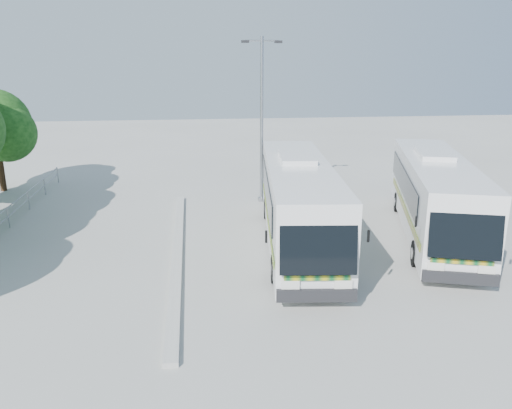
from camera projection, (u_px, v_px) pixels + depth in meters
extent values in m
plane|color=#A9A9A4|center=(239.00, 268.00, 18.40)|extent=(100.00, 100.00, 0.00)
cube|color=#B2B2AD|center=(177.00, 250.00, 20.00)|extent=(0.40, 16.00, 0.15)
cylinder|color=gray|center=(54.00, 178.00, 30.36)|extent=(0.06, 0.06, 1.00)
cylinder|color=#382314|center=(1.00, 168.00, 29.12)|extent=(0.36, 0.36, 2.77)
sphere|color=#10360E|center=(6.00, 133.00, 28.16)|extent=(3.28, 3.28, 3.28)
cube|color=silver|center=(298.00, 200.00, 20.49)|extent=(3.81, 12.17, 3.04)
cube|color=black|center=(318.00, 242.00, 14.61)|extent=(2.33, 0.71, 1.94)
cube|color=black|center=(267.00, 188.00, 20.94)|extent=(1.12, 9.52, 1.10)
cube|color=black|center=(327.00, 188.00, 20.98)|extent=(1.12, 9.52, 1.10)
cube|color=#0B4F24|center=(267.00, 216.00, 20.34)|extent=(1.19, 10.31, 0.28)
cylinder|color=black|center=(275.00, 269.00, 17.11)|extent=(0.41, 1.02, 1.00)
cylinder|color=black|center=(341.00, 268.00, 17.15)|extent=(0.41, 1.02, 1.00)
cylinder|color=black|center=(267.00, 209.00, 24.11)|extent=(0.41, 1.02, 1.00)
cylinder|color=black|center=(314.00, 208.00, 24.14)|extent=(0.41, 1.02, 1.00)
cube|color=silver|center=(434.00, 194.00, 21.56)|extent=(5.88, 11.99, 3.00)
cube|color=black|center=(466.00, 229.00, 15.85)|extent=(2.29, 1.11, 1.91)
cube|color=black|center=(404.00, 181.00, 22.23)|extent=(2.88, 9.02, 1.08)
cube|color=black|center=(462.00, 184.00, 21.81)|extent=(2.88, 9.02, 1.08)
cube|color=#0B5329|center=(404.00, 207.00, 21.65)|extent=(3.09, 9.76, 0.28)
cylinder|color=black|center=(416.00, 254.00, 18.49)|extent=(0.58, 1.03, 0.98)
cylinder|color=black|center=(480.00, 257.00, 18.12)|extent=(0.58, 1.03, 0.98)
cylinder|color=black|center=(398.00, 202.00, 25.28)|extent=(0.58, 1.03, 0.98)
cylinder|color=black|center=(444.00, 204.00, 24.91)|extent=(0.58, 1.03, 0.98)
cylinder|color=#979A9F|center=(262.00, 122.00, 26.10)|extent=(0.19, 0.19, 8.57)
cylinder|color=#979A9F|center=(262.00, 41.00, 24.98)|extent=(1.72, 0.25, 0.09)
cube|color=black|center=(245.00, 42.00, 24.81)|extent=(0.39, 0.23, 0.13)
cube|color=black|center=(278.00, 42.00, 25.18)|extent=(0.39, 0.23, 0.13)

